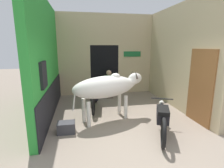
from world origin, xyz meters
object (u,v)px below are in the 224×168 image
at_px(cow, 108,87).
at_px(motorcycle_far, 95,96).
at_px(crate, 66,127).
at_px(plastic_stool, 103,93).
at_px(motorcycle_near, 162,117).
at_px(shopkeeper_seated, 109,83).

height_order(cow, motorcycle_far, cow).
relative_size(motorcycle_far, crate, 4.46).
bearing_deg(cow, plastic_stool, 85.94).
bearing_deg(crate, motorcycle_near, -11.73).
xyz_separation_m(cow, crate, (-1.19, -0.64, -0.87)).
xyz_separation_m(shopkeeper_seated, crate, (-1.61, -2.90, -0.48)).
xyz_separation_m(motorcycle_far, crate, (-0.88, -1.66, -0.31)).
relative_size(motorcycle_near, shopkeeper_seated, 1.55).
height_order(motorcycle_far, crate, motorcycle_far).
height_order(cow, crate, cow).
relative_size(motorcycle_far, shopkeeper_seated, 1.66).
height_order(shopkeeper_seated, crate, shopkeeper_seated).
bearing_deg(motorcycle_near, plastic_stool, 106.64).
height_order(cow, motorcycle_near, cow).
bearing_deg(shopkeeper_seated, plastic_stool, 173.44).
height_order(motorcycle_near, crate, motorcycle_near).
relative_size(cow, shopkeeper_seated, 1.97).
height_order(plastic_stool, crate, plastic_stool).
bearing_deg(crate, plastic_stool, 65.26).
distance_m(shopkeeper_seated, crate, 3.36).
xyz_separation_m(cow, plastic_stool, (0.16, 2.30, -0.80)).
bearing_deg(shopkeeper_seated, motorcycle_far, -120.52).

